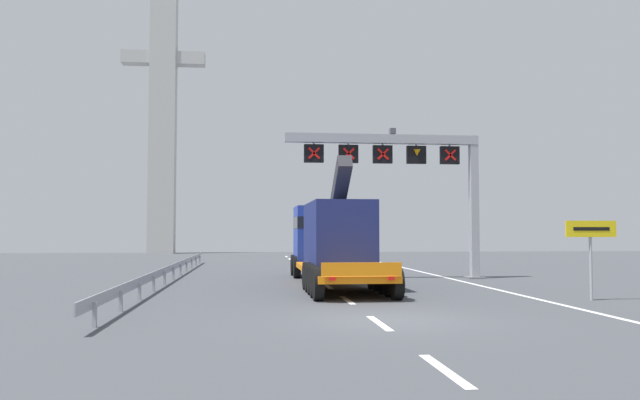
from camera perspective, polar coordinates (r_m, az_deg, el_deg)
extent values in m
plane|color=#424449|center=(16.84, 6.29, -10.82)|extent=(112.00, 112.00, 0.00)
cube|color=silver|center=(11.02, 11.31, -14.96)|extent=(0.20, 2.60, 0.01)
cube|color=silver|center=(16.20, 5.43, -11.11)|extent=(0.20, 2.60, 0.01)
cube|color=silver|center=(21.50, 2.49, -9.10)|extent=(0.20, 2.60, 0.01)
cube|color=silver|center=(26.85, 0.73, -7.87)|extent=(0.20, 2.60, 0.01)
cube|color=silver|center=(32.23, -0.44, -7.05)|extent=(0.20, 2.60, 0.01)
cube|color=silver|center=(37.62, -1.27, -6.46)|extent=(0.20, 2.60, 0.01)
cube|color=silver|center=(43.02, -1.89, -6.01)|extent=(0.20, 2.60, 0.01)
cube|color=silver|center=(48.42, -2.37, -5.67)|extent=(0.20, 2.60, 0.01)
cube|color=silver|center=(53.83, -2.76, -5.39)|extent=(0.20, 2.60, 0.01)
cube|color=silver|center=(59.24, -3.07, -5.17)|extent=(0.20, 2.60, 0.01)
cube|color=silver|center=(30.02, 12.97, -7.27)|extent=(0.20, 63.00, 0.01)
cube|color=#9EA0A5|center=(32.40, 13.85, -0.59)|extent=(0.40, 0.40, 7.19)
cube|color=slate|center=(32.46, 13.93, -6.87)|extent=(0.90, 0.90, 0.08)
cube|color=#9EA0A5|center=(31.43, 5.71, 5.54)|extent=(9.74, 0.44, 0.44)
cube|color=#4C4C51|center=(31.60, 6.61, 6.23)|extent=(0.28, 0.40, 0.28)
cube|color=black|center=(32.21, 11.72, 4.01)|extent=(0.97, 0.24, 0.89)
cube|color=#9EA0A5|center=(32.27, 11.71, 4.88)|extent=(0.08, 0.08, 0.16)
cube|color=red|center=(32.09, 11.79, 4.03)|extent=(0.59, 0.02, 0.59)
cube|color=red|center=(32.09, 11.79, 4.03)|extent=(0.59, 0.02, 0.59)
cube|color=black|center=(31.73, 8.76, 4.08)|extent=(0.97, 0.24, 0.89)
cube|color=#9EA0A5|center=(31.79, 8.75, 4.97)|extent=(0.08, 0.08, 0.16)
cone|color=orange|center=(31.61, 8.82, 4.27)|extent=(0.35, 0.35, 0.31)
cube|color=black|center=(31.33, 5.72, 4.15)|extent=(0.97, 0.24, 0.89)
cube|color=#9EA0A5|center=(31.39, 5.71, 5.05)|extent=(0.08, 0.08, 0.16)
cube|color=red|center=(31.20, 5.76, 4.18)|extent=(0.59, 0.02, 0.59)
cube|color=red|center=(31.20, 5.76, 4.18)|extent=(0.59, 0.02, 0.59)
cube|color=black|center=(31.02, 2.60, 4.21)|extent=(0.97, 0.24, 0.89)
cube|color=#9EA0A5|center=(31.09, 2.60, 5.12)|extent=(0.08, 0.08, 0.16)
cube|color=red|center=(30.90, 2.64, 4.24)|extent=(0.59, 0.02, 0.59)
cube|color=red|center=(30.90, 2.64, 4.24)|extent=(0.59, 0.02, 0.59)
cube|color=black|center=(30.81, -0.57, 4.26)|extent=(0.97, 0.24, 0.89)
cube|color=#9EA0A5|center=(30.88, -0.57, 5.17)|extent=(0.08, 0.08, 0.16)
cube|color=red|center=(30.68, -0.54, 4.29)|extent=(0.59, 0.02, 0.59)
cube|color=red|center=(30.68, -0.54, 4.29)|extent=(0.59, 0.02, 0.59)
cube|color=orange|center=(25.84, 1.74, -6.45)|extent=(2.83, 10.41, 0.24)
cube|color=orange|center=(20.61, 3.82, -6.31)|extent=(2.66, 0.09, 0.44)
cylinder|color=black|center=(21.23, -0.17, -7.70)|extent=(0.32, 1.10, 1.10)
cylinder|color=black|center=(21.69, 7.00, -7.58)|extent=(0.32, 1.10, 1.10)
cylinder|color=black|center=(22.27, -0.47, -7.48)|extent=(0.32, 1.10, 1.10)
cylinder|color=black|center=(22.71, 6.38, -7.37)|extent=(0.32, 1.10, 1.10)
cylinder|color=black|center=(23.31, -0.73, -7.28)|extent=(0.32, 1.10, 1.10)
cylinder|color=black|center=(23.73, 5.82, -7.19)|extent=(0.32, 1.10, 1.10)
cylinder|color=black|center=(24.36, -0.98, -7.09)|extent=(0.32, 1.10, 1.10)
cylinder|color=black|center=(24.75, 5.30, -7.01)|extent=(0.32, 1.10, 1.10)
cylinder|color=black|center=(25.40, -1.20, -6.92)|extent=(0.32, 1.10, 1.10)
cylinder|color=black|center=(25.78, 4.83, -6.85)|extent=(0.32, 1.10, 1.10)
cube|color=#1E38AD|center=(32.84, -0.01, -3.31)|extent=(2.59, 3.21, 3.10)
cube|color=black|center=(32.84, -0.01, -2.10)|extent=(2.61, 3.23, 0.60)
cylinder|color=black|center=(33.64, -2.37, -5.94)|extent=(0.34, 1.10, 1.10)
cylinder|color=black|center=(33.92, 2.00, -5.92)|extent=(0.34, 1.10, 1.10)
cylinder|color=black|center=(31.65, -2.12, -6.13)|extent=(0.34, 1.10, 1.10)
cylinder|color=black|center=(31.94, 2.52, -6.10)|extent=(0.34, 1.10, 1.10)
cube|color=navy|center=(26.19, 1.61, -3.19)|extent=(2.40, 5.73, 2.70)
cube|color=#2D2D33|center=(25.40, 1.87, 1.21)|extent=(0.57, 2.94, 2.29)
cube|color=red|center=(20.44, 1.12, -7.18)|extent=(0.20, 0.06, 0.12)
cube|color=red|center=(20.79, 6.52, -7.09)|extent=(0.20, 0.06, 0.12)
cylinder|color=#9EA0A5|center=(23.24, 23.43, -5.07)|extent=(0.10, 0.10, 2.70)
cube|color=yellow|center=(23.16, 23.45, -2.43)|extent=(1.80, 0.06, 0.56)
cube|color=black|center=(23.13, 23.49, -2.42)|extent=(1.29, 0.01, 0.12)
cube|color=#999EA3|center=(31.37, -13.31, -5.99)|extent=(0.04, 33.59, 0.32)
cube|color=#999EA3|center=(16.39, -19.84, -9.82)|extent=(0.10, 0.10, 0.60)
cube|color=#999EA3|center=(19.35, -17.69, -8.77)|extent=(0.10, 0.10, 0.60)
cube|color=#999EA3|center=(22.34, -16.11, -7.99)|extent=(0.10, 0.10, 0.60)
cube|color=#999EA3|center=(25.34, -14.91, -7.40)|extent=(0.10, 0.10, 0.60)
cube|color=#999EA3|center=(28.36, -13.97, -6.92)|extent=(0.10, 0.10, 0.60)
cube|color=#999EA3|center=(31.38, -13.21, -6.54)|extent=(0.10, 0.10, 0.60)
cube|color=#999EA3|center=(34.41, -12.58, -6.22)|extent=(0.10, 0.10, 0.60)
cube|color=#999EA3|center=(37.44, -12.06, -5.96)|extent=(0.10, 0.10, 0.60)
cube|color=#999EA3|center=(40.47, -11.62, -5.73)|extent=(0.10, 0.10, 0.60)
cube|color=#999EA3|center=(43.51, -11.23, -5.54)|extent=(0.10, 0.10, 0.60)
cube|color=#999EA3|center=(46.55, -10.90, -5.37)|extent=(0.10, 0.10, 0.60)
cube|color=#B7B7B2|center=(71.93, -14.09, 9.18)|extent=(2.80, 2.00, 34.63)
cube|color=#B7B7B2|center=(72.91, -14.05, 12.38)|extent=(9.00, 1.60, 1.40)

